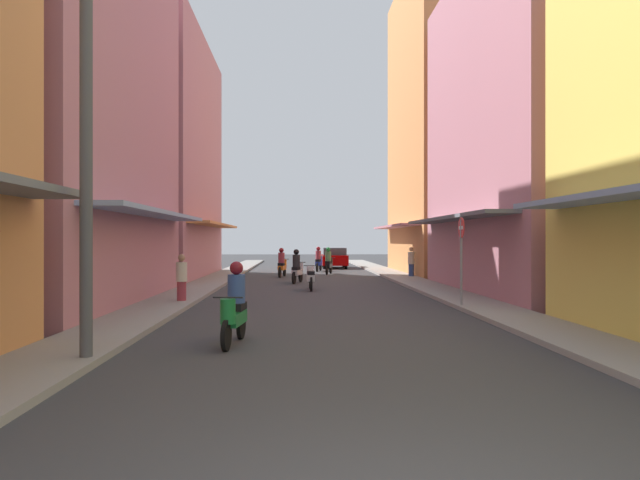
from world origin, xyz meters
name	(u,v)px	position (x,y,z in m)	size (l,w,h in m)	color
ground_plane	(314,286)	(0.00, 20.86, 0.00)	(109.39, 109.39, 0.00)	#38383A
sidewalk_left	(205,285)	(-4.70, 20.86, 0.06)	(1.67, 57.72, 0.12)	gray
sidewalk_right	(421,284)	(4.70, 20.86, 0.06)	(1.67, 57.72, 0.12)	#9E9991
building_left_mid	(40,79)	(-8.53, 13.84, 6.89)	(7.05, 11.26, 13.79)	#B7727F
building_left_far	(149,159)	(-8.53, 26.41, 6.29)	(7.05, 12.11, 12.58)	#B7727F
building_right_mid	(543,126)	(8.53, 17.19, 6.27)	(7.05, 11.92, 12.55)	#B7727F
building_right_far	(453,126)	(8.53, 29.45, 8.80)	(7.05, 11.05, 17.61)	#D88C4C
motorbike_orange	(282,264)	(-1.53, 26.87, 0.70)	(0.59, 1.80, 1.58)	black
motorbike_white	(311,277)	(-0.18, 18.91, 0.50)	(0.55, 1.81, 0.96)	black
motorbike_silver	(297,268)	(-0.72, 22.47, 0.70)	(0.66, 1.77, 1.58)	black
motorbike_green	(234,308)	(-1.92, 7.23, 0.70)	(0.55, 1.81, 1.58)	black
motorbike_blue	(319,260)	(0.67, 32.38, 0.70)	(0.63, 1.79, 1.58)	black
motorbike_black	(329,262)	(1.13, 29.27, 0.70)	(0.65, 1.78, 1.58)	black
parked_car	(334,258)	(1.94, 36.44, 0.74)	(1.84, 4.13, 1.45)	#8C0000
pedestrian_midway	(411,263)	(5.21, 25.46, 0.81)	(0.34, 0.34, 1.63)	#334C8C
pedestrian_far	(182,279)	(-4.31, 14.05, 0.77)	(0.34, 0.34, 1.55)	#99333F
utility_pole	(86,149)	(-4.12, 5.63, 3.45)	(0.20, 1.20, 6.75)	#4C4C4F
street_sign_no_entry	(461,250)	(4.02, 12.50, 1.72)	(0.07, 0.60, 2.65)	gray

